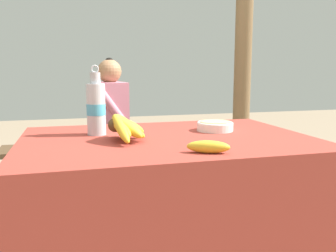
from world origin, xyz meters
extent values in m
cube|color=maroon|center=(0.00, 0.00, 0.35)|extent=(1.24, 0.87, 0.70)
sphere|color=#4C381E|center=(-0.23, -0.04, 0.77)|extent=(0.06, 0.06, 0.06)
ellipsoid|color=gold|center=(-0.21, -0.10, 0.77)|extent=(0.08, 0.17, 0.12)
ellipsoid|color=gold|center=(-0.21, -0.08, 0.77)|extent=(0.09, 0.15, 0.09)
ellipsoid|color=gold|center=(-0.19, -0.07, 0.77)|extent=(0.15, 0.13, 0.11)
ellipsoid|color=gold|center=(-0.18, -0.06, 0.76)|extent=(0.16, 0.09, 0.12)
ellipsoid|color=gold|center=(-0.18, -0.04, 0.77)|extent=(0.15, 0.05, 0.10)
ellipsoid|color=gold|center=(-0.17, -0.02, 0.77)|extent=(0.17, 0.09, 0.11)
ellipsoid|color=gold|center=(-0.19, 0.00, 0.77)|extent=(0.15, 0.14, 0.12)
ellipsoid|color=gold|center=(-0.21, 0.01, 0.77)|extent=(0.11, 0.15, 0.12)
ellipsoid|color=gold|center=(-0.23, 0.02, 0.76)|extent=(0.05, 0.15, 0.10)
cylinder|color=white|center=(0.26, 0.10, 0.72)|extent=(0.17, 0.17, 0.04)
torus|color=white|center=(0.26, 0.10, 0.74)|extent=(0.17, 0.17, 0.01)
cylinder|color=#D1B77A|center=(0.26, 0.10, 0.74)|extent=(0.14, 0.14, 0.01)
cylinder|color=silver|center=(-0.29, 0.14, 0.82)|extent=(0.08, 0.08, 0.23)
cylinder|color=#47A8D1|center=(-0.29, 0.14, 0.82)|extent=(0.08, 0.08, 0.05)
cylinder|color=#ADADB2|center=(-0.29, 0.14, 0.96)|extent=(0.05, 0.05, 0.05)
torus|color=#ADADB2|center=(-0.29, 0.14, 1.00)|extent=(0.04, 0.01, 0.04)
ellipsoid|color=gold|center=(0.06, -0.33, 0.73)|extent=(0.16, 0.10, 0.04)
cube|color=#4C3823|center=(-0.11, 1.21, 0.42)|extent=(1.63, 0.32, 0.04)
cube|color=#4C3823|center=(-0.82, 1.09, 0.20)|extent=(0.06, 0.06, 0.40)
cube|color=#4C3823|center=(0.61, 1.09, 0.20)|extent=(0.06, 0.06, 0.40)
cube|color=#4C3823|center=(-0.82, 1.33, 0.20)|extent=(0.06, 0.06, 0.40)
cube|color=#4C3823|center=(0.61, 1.33, 0.20)|extent=(0.06, 0.06, 0.40)
cylinder|color=#473828|center=(-0.37, 1.06, 0.22)|extent=(0.09, 0.09, 0.43)
cylinder|color=#473828|center=(-0.25, 1.07, 0.44)|extent=(0.31, 0.12, 0.09)
cylinder|color=#473828|center=(-0.39, 1.24, 0.22)|extent=(0.09, 0.09, 0.43)
cylinder|color=#473828|center=(-0.27, 1.25, 0.44)|extent=(0.31, 0.12, 0.09)
cube|color=#C67589|center=(-0.12, 1.18, 0.67)|extent=(0.24, 0.36, 0.47)
cylinder|color=#C67589|center=(-0.14, 1.01, 0.74)|extent=(0.21, 0.09, 0.25)
cylinder|color=#C67589|center=(-0.17, 1.33, 0.74)|extent=(0.21, 0.09, 0.25)
sphere|color=#9E704C|center=(-0.12, 1.18, 0.98)|extent=(0.18, 0.18, 0.18)
sphere|color=black|center=(-0.12, 1.18, 1.05)|extent=(0.07, 0.07, 0.07)
sphere|color=#4C381E|center=(0.34, 1.21, 0.50)|extent=(0.06, 0.06, 0.06)
ellipsoid|color=olive|center=(0.34, 1.16, 0.49)|extent=(0.05, 0.13, 0.11)
ellipsoid|color=olive|center=(0.38, 1.16, 0.49)|extent=(0.13, 0.15, 0.09)
ellipsoid|color=olive|center=(0.39, 1.18, 0.50)|extent=(0.15, 0.11, 0.09)
ellipsoid|color=olive|center=(0.40, 1.21, 0.50)|extent=(0.15, 0.04, 0.10)
ellipsoid|color=olive|center=(0.38, 1.23, 0.50)|extent=(0.13, 0.10, 0.08)
ellipsoid|color=olive|center=(0.37, 1.26, 0.50)|extent=(0.12, 0.14, 0.13)
ellipsoid|color=olive|center=(0.35, 1.26, 0.49)|extent=(0.07, 0.14, 0.11)
cylinder|color=brown|center=(1.06, 1.40, 1.29)|extent=(0.15, 0.15, 2.59)
camera|label=1|loc=(-0.39, -1.47, 1.00)|focal=38.00mm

